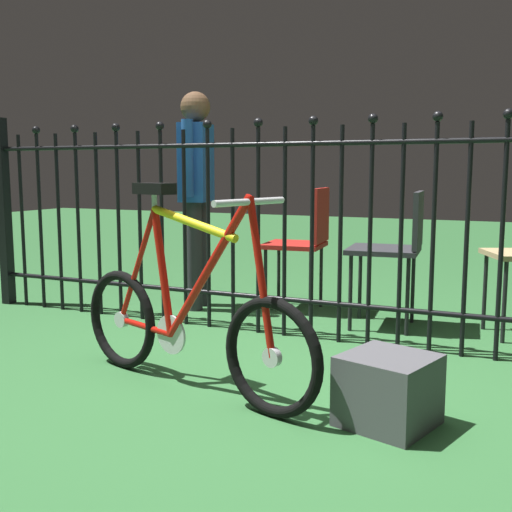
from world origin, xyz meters
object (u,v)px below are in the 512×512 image
Objects in this scene: chair_red at (305,236)px; display_crate at (388,390)px; chair_charcoal at (397,243)px; bicycle at (188,320)px; person_visitor at (196,183)px.

display_crate is at bearing -60.56° from chair_red.
chair_charcoal is at bearing 101.27° from display_crate.
chair_charcoal is at bearing 68.07° from bicycle.
chair_charcoal is at bearing -17.76° from chair_red.
chair_red is at bearing 92.47° from bicycle.
bicycle is 1.66× the size of chair_charcoal.
bicycle reaches higher than display_crate.
chair_red reaches higher than display_crate.
display_crate is at bearing -41.43° from person_visitor.
bicycle is at bearing 178.69° from display_crate.
bicycle is 1.60m from chair_charcoal.
person_visitor is 4.70× the size of display_crate.
bicycle is 4.38× the size of display_crate.
person_visitor is at bearing -163.12° from chair_red.
person_visitor is (-0.79, 1.47, 0.56)m from bicycle.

